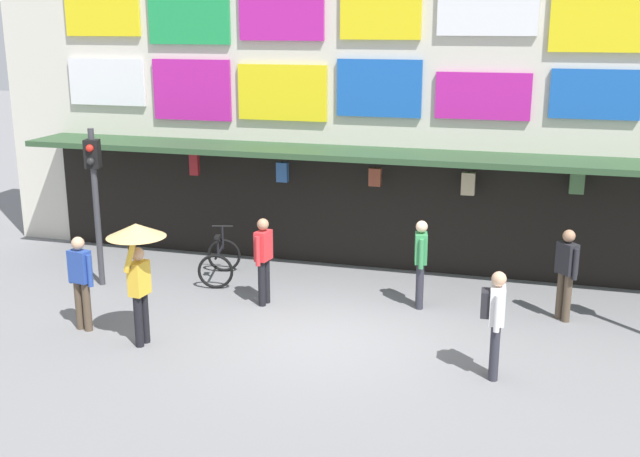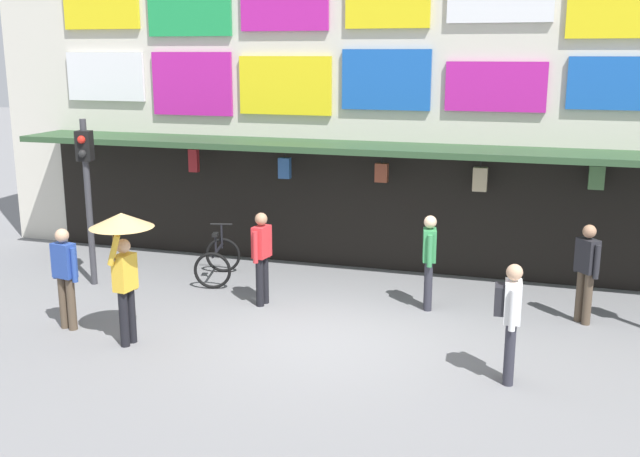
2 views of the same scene
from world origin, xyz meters
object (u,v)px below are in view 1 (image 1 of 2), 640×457
Objects in this scene: pedestrian_in_purple at (421,259)px; pedestrian_with_umbrella at (137,250)px; pedestrian_in_green at (81,278)px; pedestrian_in_red at (264,256)px; pedestrian_in_blue at (495,316)px; bicycle_parked at (220,262)px; traffic_light_near at (94,182)px; pedestrian_in_white at (566,270)px.

pedestrian_in_purple is 0.81× the size of pedestrian_with_umbrella.
pedestrian_in_purple is 6.07m from pedestrian_in_green.
pedestrian_in_purple is at bearing 35.93° from pedestrian_with_umbrella.
pedestrian_in_green and pedestrian_in_red have the same top height.
bicycle_parked is at bearing 151.72° from pedestrian_in_blue.
traffic_light_near is at bearing -156.42° from bicycle_parked.
traffic_light_near is 2.46× the size of bicycle_parked.
traffic_light_near is 1.90× the size of pedestrian_in_green.
bicycle_parked is 0.77× the size of pedestrian_in_purple.
pedestrian_with_umbrella reaches higher than pedestrian_in_blue.
traffic_light_near is 1.90× the size of pedestrian_in_blue.
traffic_light_near is 3.78m from pedestrian_in_red.
pedestrian_with_umbrella is at bearing -47.36° from traffic_light_near.
pedestrian_in_blue is (7.96, -2.14, -1.16)m from traffic_light_near.
pedestrian_with_umbrella is 1.24× the size of pedestrian_in_blue.
pedestrian_in_white is 0.81× the size of pedestrian_with_umbrella.
pedestrian_in_red is at bearing -38.58° from bicycle_parked.
pedestrian_in_blue reaches higher than bicycle_parked.
pedestrian_in_blue is at bearing -28.28° from bicycle_parked.
bicycle_parked is at bearing 174.01° from pedestrian_in_purple.
pedestrian_in_purple is at bearing -5.99° from bicycle_parked.
pedestrian_in_blue is (5.67, 0.35, -0.66)m from pedestrian_with_umbrella.
traffic_light_near reaches higher than pedestrian_with_umbrella.
pedestrian_in_green reaches higher than bicycle_parked.
bicycle_parked is 4.29m from pedestrian_in_purple.
pedestrian_in_green is at bearing -110.83° from bicycle_parked.
pedestrian_with_umbrella is at bearing -12.74° from pedestrian_in_green.
pedestrian_in_red is 2.77m from pedestrian_with_umbrella.
pedestrian_with_umbrella is (-6.73, -3.08, 0.69)m from pedestrian_in_white.
pedestrian_in_purple is 1.00× the size of pedestrian_in_white.
pedestrian_in_red is 5.49m from pedestrian_in_white.
pedestrian_in_blue is (5.75, -3.10, 0.59)m from bicycle_parked.
pedestrian_with_umbrella reaches higher than pedestrian_in_green.
pedestrian_with_umbrella is at bearing -88.52° from bicycle_parked.
pedestrian_in_white is 2.93m from pedestrian_in_blue.
pedestrian_in_purple is 2.58m from pedestrian_in_white.
pedestrian_with_umbrella reaches higher than pedestrian_in_red.
bicycle_parked is 0.77× the size of pedestrian_in_red.
pedestrian_in_green is 1.00× the size of pedestrian_in_white.
pedestrian_with_umbrella is (0.09, -3.45, 1.25)m from bicycle_parked.
pedestrian_in_blue is (-1.06, -2.73, 0.04)m from pedestrian_in_white.
pedestrian_in_red is at bearing 155.48° from pedestrian_in_blue.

